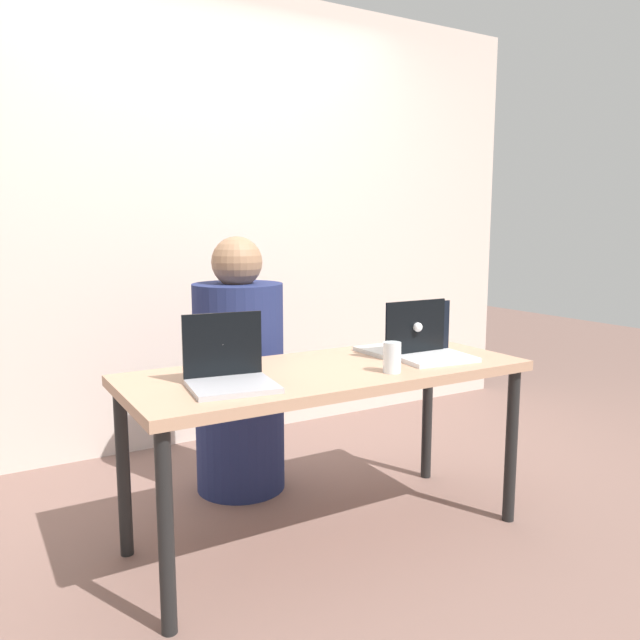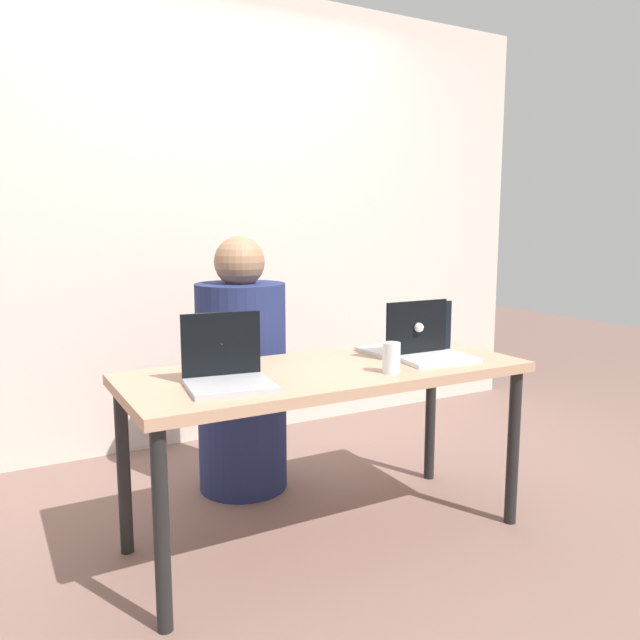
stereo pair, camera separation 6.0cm
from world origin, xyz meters
The scene contains 8 objects.
ground_plane centered at (0.00, 0.00, 0.00)m, with size 12.00×12.00×0.00m, color #7A5C52.
back_wall centered at (0.00, 1.43, 1.29)m, with size 4.50×0.10×2.58m, color beige.
desk centered at (0.00, 0.00, 0.63)m, with size 1.58×0.64×0.70m.
person_at_center centered at (-0.11, 0.63, 0.54)m, with size 0.48×0.48×1.21m.
laptop_front_right centered at (0.45, -0.06, 0.75)m, with size 0.32×0.28×0.23m.
laptop_front_left centered at (-0.44, -0.06, 0.76)m, with size 0.32×0.30×0.24m.
laptop_back_right centered at (0.42, 0.07, 0.76)m, with size 0.31×0.28×0.24m.
water_glass_right centered at (0.17, -0.19, 0.75)m, with size 0.07×0.07×0.12m.
Camera 1 is at (-1.23, -2.03, 1.25)m, focal length 35.00 mm.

